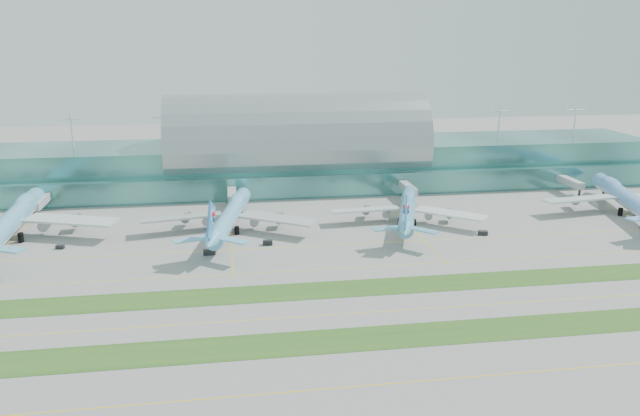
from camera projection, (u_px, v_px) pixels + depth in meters
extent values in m
plane|color=gray|center=(349.00, 291.00, 174.21)|extent=(700.00, 700.00, 0.00)
cube|color=#3D7A75|center=(296.00, 164.00, 295.26)|extent=(340.00, 42.00, 20.00)
cube|color=#3D7A75|center=(303.00, 186.00, 273.76)|extent=(340.00, 8.00, 10.00)
ellipsoid|color=#9EA5A8|center=(296.00, 143.00, 292.55)|extent=(340.00, 46.20, 16.17)
cylinder|color=white|center=(296.00, 126.00, 290.39)|extent=(0.80, 0.80, 16.00)
cube|color=#B2B7B7|center=(42.00, 200.00, 247.94)|extent=(3.50, 22.00, 3.00)
cylinder|color=black|center=(36.00, 216.00, 239.36)|extent=(1.00, 1.00, 4.00)
cube|color=#B2B7B7|center=(232.00, 193.00, 258.71)|extent=(3.50, 22.00, 3.00)
cylinder|color=black|center=(233.00, 208.00, 250.13)|extent=(1.00, 1.00, 4.00)
cube|color=#B2B7B7|center=(407.00, 187.00, 269.48)|extent=(3.50, 22.00, 3.00)
cylinder|color=black|center=(413.00, 201.00, 260.90)|extent=(1.00, 1.00, 4.00)
cube|color=#B2B7B7|center=(568.00, 181.00, 280.25)|extent=(3.50, 22.00, 3.00)
cylinder|color=black|center=(579.00, 194.00, 271.67)|extent=(1.00, 1.00, 4.00)
cube|color=#2D591E|center=(372.00, 338.00, 147.55)|extent=(420.00, 12.00, 0.08)
cube|color=#2D591E|center=(348.00, 289.00, 176.10)|extent=(420.00, 12.00, 0.08)
cube|color=yellow|center=(394.00, 383.00, 128.52)|extent=(420.00, 0.35, 0.01)
cube|color=yellow|center=(360.00, 313.00, 160.88)|extent=(420.00, 0.35, 0.01)
cube|color=yellow|center=(338.00, 268.00, 191.35)|extent=(420.00, 0.35, 0.01)
cube|color=yellow|center=(327.00, 245.00, 212.29)|extent=(420.00, 0.35, 0.01)
cylinder|color=#60B0D5|center=(12.00, 220.00, 217.25)|extent=(9.53, 69.16, 6.90)
ellipsoid|color=#60B0D5|center=(26.00, 201.00, 235.00)|extent=(7.35, 21.20, 4.91)
cone|color=#60B0D5|center=(38.00, 194.00, 252.38)|extent=(7.10, 5.82, 6.90)
cube|color=silver|center=(72.00, 220.00, 218.87)|extent=(34.23, 19.18, 1.36)
cylinder|color=gray|center=(61.00, 222.00, 224.28)|extent=(4.01, 6.26, 3.78)
cylinder|color=black|center=(33.00, 214.00, 243.42)|extent=(2.00, 2.00, 3.34)
cylinder|color=black|center=(0.00, 239.00, 213.83)|extent=(2.00, 2.00, 3.34)
cylinder|color=black|center=(21.00, 237.00, 215.03)|extent=(2.00, 2.00, 3.34)
cylinder|color=#69BCE9|center=(230.00, 215.00, 226.11)|extent=(17.19, 60.02, 6.00)
ellipsoid|color=#69BCE9|center=(238.00, 199.00, 241.81)|extent=(9.03, 18.98, 4.27)
cone|color=#69BCE9|center=(244.00, 193.00, 257.18)|extent=(6.80, 5.88, 6.00)
cone|color=#69BCE9|center=(211.00, 242.00, 193.23)|extent=(7.24, 9.62, 5.70)
cube|color=#BABEC1|center=(182.00, 217.00, 225.02)|extent=(29.88, 12.75, 1.18)
cylinder|color=gray|center=(197.00, 219.00, 230.42)|extent=(4.23, 5.84, 3.29)
cube|color=#BABEC1|center=(278.00, 218.00, 223.68)|extent=(28.33, 21.86, 1.18)
cylinder|color=gray|center=(267.00, 220.00, 229.42)|extent=(4.23, 5.84, 3.29)
cube|color=#2B77C2|center=(211.00, 222.00, 193.44)|extent=(2.97, 12.59, 13.94)
cylinder|color=silver|center=(212.00, 217.00, 193.98)|extent=(1.73, 4.72, 4.64)
cylinder|color=black|center=(241.00, 210.00, 249.23)|extent=(1.74, 1.74, 2.90)
cylinder|color=black|center=(221.00, 230.00, 223.70)|extent=(1.74, 1.74, 2.90)
cylinder|color=black|center=(237.00, 230.00, 223.48)|extent=(1.74, 1.74, 2.90)
cylinder|color=#5CABCC|center=(407.00, 209.00, 235.62)|extent=(21.99, 53.95, 5.49)
ellipsoid|color=#5CABCC|center=(409.00, 195.00, 249.82)|extent=(10.06, 17.48, 3.91)
cone|color=#5CABCC|center=(409.00, 191.00, 263.72)|extent=(6.58, 5.89, 5.49)
cone|color=#5CABCC|center=(405.00, 231.00, 205.88)|extent=(7.40, 9.18, 5.22)
cube|color=white|center=(365.00, 210.00, 236.48)|extent=(26.98, 8.61, 1.08)
cylinder|color=gray|center=(376.00, 211.00, 240.92)|extent=(4.35, 5.56, 3.01)
cube|color=white|center=(451.00, 213.00, 231.58)|extent=(24.68, 22.12, 1.08)
cylinder|color=gray|center=(439.00, 214.00, 237.24)|extent=(4.35, 5.56, 3.01)
cube|color=#329ADE|center=(406.00, 214.00, 206.05)|extent=(4.06, 11.24, 12.76)
cylinder|color=white|center=(406.00, 209.00, 206.54)|extent=(2.06, 4.29, 4.25)
cylinder|color=black|center=(408.00, 205.00, 256.54)|extent=(1.59, 1.59, 2.66)
cylinder|color=black|center=(400.00, 222.00, 233.76)|extent=(1.59, 1.59, 2.66)
cylinder|color=black|center=(414.00, 223.00, 232.95)|extent=(1.59, 1.59, 2.66)
cylinder|color=#6CA6EF|center=(626.00, 198.00, 248.71)|extent=(21.81, 63.30, 6.37)
ellipsoid|color=#6CA6EF|center=(611.00, 183.00, 265.32)|extent=(10.62, 20.25, 4.54)
cone|color=#6CA6EF|center=(598.00, 179.00, 281.58)|extent=(7.43, 6.54, 6.37)
cube|color=white|center=(580.00, 199.00, 248.60)|extent=(31.58, 11.84, 1.25)
cylinder|color=gray|center=(587.00, 201.00, 254.06)|extent=(4.77, 6.33, 3.49)
cylinder|color=black|center=(604.00, 194.00, 273.18)|extent=(1.85, 1.85, 3.08)
cylinder|color=black|center=(620.00, 212.00, 246.34)|extent=(1.85, 1.85, 3.08)
cylinder|color=black|center=(637.00, 212.00, 245.76)|extent=(1.85, 1.85, 3.08)
cube|color=black|center=(60.00, 247.00, 208.62)|extent=(3.01, 1.96, 1.22)
cube|color=black|center=(209.00, 252.00, 202.87)|extent=(3.99, 1.99, 1.69)
cube|color=black|center=(268.00, 243.00, 212.40)|extent=(3.45, 2.26, 1.61)
cube|color=#DBBB0C|center=(405.00, 234.00, 221.50)|extent=(3.89, 2.07, 1.61)
cube|color=black|center=(483.00, 233.00, 222.98)|extent=(3.57, 2.72, 1.47)
cube|color=black|center=(640.00, 213.00, 247.19)|extent=(3.82, 2.42, 1.32)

